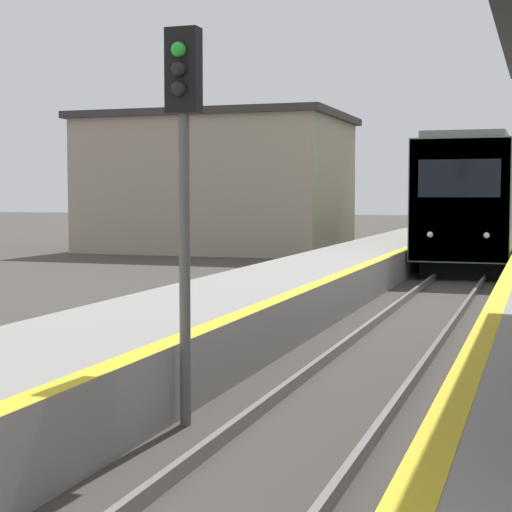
{
  "coord_description": "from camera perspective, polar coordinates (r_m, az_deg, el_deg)",
  "views": [
    {
      "loc": [
        2.3,
        -2.08,
        2.52
      ],
      "look_at": [
        -4.66,
        18.61,
        0.94
      ],
      "focal_mm": 60.0,
      "sensor_mm": 36.0,
      "label": 1
    }
  ],
  "objects": [
    {
      "name": "station_building",
      "position": [
        38.31,
        -2.5,
        4.89
      ],
      "size": [
        11.25,
        8.16,
        6.0
      ],
      "color": "tan",
      "rests_on": "ground"
    },
    {
      "name": "signal_near",
      "position": [
        9.23,
        -4.86,
        7.12
      ],
      "size": [
        0.36,
        0.31,
        4.28
      ],
      "color": "#595959",
      "rests_on": "ground"
    },
    {
      "name": "train",
      "position": [
        34.53,
        14.81,
        3.52
      ],
      "size": [
        2.86,
        19.31,
        4.37
      ],
      "color": "black",
      "rests_on": "ground"
    }
  ]
}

